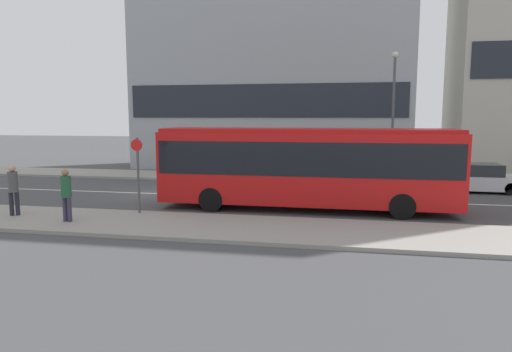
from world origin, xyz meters
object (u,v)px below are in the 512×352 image
Objects in this scene: city_bus at (306,163)px; pedestrian_near_stop at (13,187)px; pedestrian_down_pavement at (66,192)px; street_lamp at (393,104)px; parked_car_0 at (478,179)px; bus_stop_sign at (138,169)px.

city_bus is 11.02m from pedestrian_near_stop.
street_lamp reaches higher than pedestrian_down_pavement.
pedestrian_near_stop reaches higher than parked_car_0.
pedestrian_near_stop is (-10.31, -3.82, -0.68)m from city_bus.
city_bus is 6.42× the size of pedestrian_down_pavement.
city_bus is 2.92× the size of parked_car_0.
pedestrian_near_stop is at bearing 179.33° from pedestrian_down_pavement.
bus_stop_sign is at bearing 171.75° from pedestrian_near_stop.
street_lamp reaches higher than parked_car_0.
parked_car_0 is at bearing 39.82° from city_bus.
bus_stop_sign is (-14.09, -8.50, 1.12)m from parked_car_0.
parked_car_0 is 18.95m from pedestrian_down_pavement.
bus_stop_sign reaches higher than parked_car_0.
pedestrian_down_pavement is 0.26× the size of street_lamp.
bus_stop_sign is (4.29, 1.28, 0.58)m from pedestrian_near_stop.
parked_car_0 is 5.77m from street_lamp.
city_bus is at bearing 40.23° from pedestrian_down_pavement.
parked_car_0 is 16.50m from bus_stop_sign.
pedestrian_down_pavement reaches higher than parked_car_0.
pedestrian_near_stop is at bearing -163.38° from bus_stop_sign.
pedestrian_down_pavement is at bearing 143.26° from pedestrian_near_stop.
bus_stop_sign is at bearing 56.24° from pedestrian_down_pavement.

